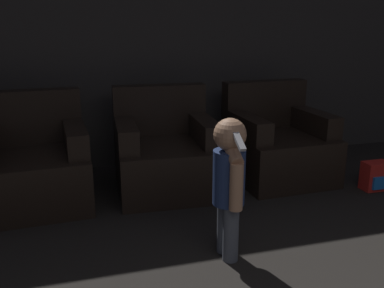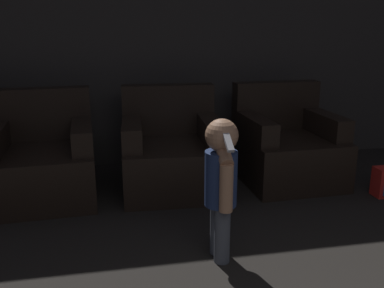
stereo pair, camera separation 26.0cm
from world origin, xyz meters
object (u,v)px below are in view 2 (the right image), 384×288
(armchair_left, at_px, (42,161))
(person_toddler, at_px, (221,179))
(armchair_middle, at_px, (172,154))
(armchair_right, at_px, (287,147))

(armchair_left, xyz_separation_m, person_toddler, (1.20, -1.24, 0.21))
(armchair_middle, xyz_separation_m, armchair_right, (1.07, 0.00, 0.00))
(person_toddler, bearing_deg, armchair_right, 142.63)
(armchair_middle, bearing_deg, armchair_right, 3.20)
(person_toddler, bearing_deg, armchair_left, -135.54)
(armchair_middle, height_order, person_toddler, person_toddler)
(armchair_middle, bearing_deg, armchair_left, -176.81)
(armchair_middle, relative_size, armchair_right, 1.02)
(armchair_left, bearing_deg, person_toddler, -48.76)
(armchair_left, height_order, armchair_middle, same)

